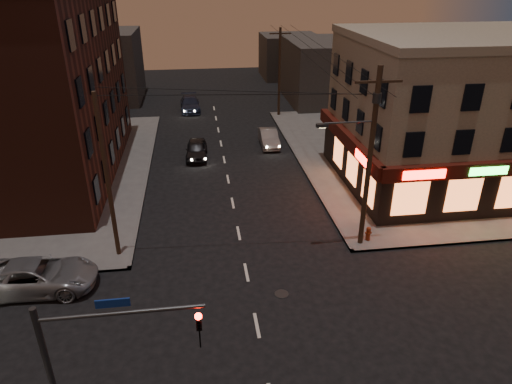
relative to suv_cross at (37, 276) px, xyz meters
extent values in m
plane|color=black|center=(10.30, -4.00, -0.79)|extent=(120.00, 120.00, 0.00)
cube|color=#514F4C|center=(28.30, 15.00, -0.71)|extent=(24.00, 28.00, 0.15)
cube|color=tan|center=(26.30, 9.50, 4.36)|extent=(15.00, 12.00, 10.00)
cube|color=tan|center=(26.30, 9.50, 9.61)|extent=(15.20, 12.20, 0.50)
cube|color=black|center=(26.30, 3.55, 1.06)|extent=(15.12, 0.25, 3.40)
cube|color=black|center=(18.85, 9.50, 1.06)|extent=(0.25, 12.12, 3.40)
cube|color=#3F100A|center=(26.30, 3.25, 2.86)|extent=(15.60, 0.50, 0.90)
cube|color=#3F100A|center=(18.55, 9.50, 2.86)|extent=(0.50, 12.60, 0.90)
cube|color=#FF140C|center=(21.00, 2.98, 2.86)|extent=(2.60, 0.06, 0.55)
cube|color=#26FF3F|center=(25.00, 2.98, 2.86)|extent=(2.40, 0.06, 0.50)
cube|color=#FF140C|center=(18.28, 5.70, 2.86)|extent=(0.06, 2.60, 0.55)
cube|color=orange|center=(25.70, 3.40, 1.16)|extent=(12.40, 0.08, 2.20)
cube|color=orange|center=(18.70, 8.50, 1.16)|extent=(0.08, 8.40, 2.20)
cube|color=#451F16|center=(-4.20, 15.00, 5.86)|extent=(12.00, 20.00, 13.00)
cube|color=#3F3D3A|center=(24.30, 34.00, 2.71)|extent=(10.00, 12.00, 7.00)
cube|color=#3F3D3A|center=(-2.70, 38.00, 3.21)|extent=(9.00, 10.00, 8.00)
cube|color=#3F3D3A|center=(22.30, 48.00, 2.21)|extent=(8.00, 8.00, 6.00)
cylinder|color=#382619|center=(17.10, 1.80, 4.36)|extent=(0.28, 0.28, 10.00)
cube|color=#382619|center=(17.10, 1.80, 8.56)|extent=(2.40, 0.12, 0.12)
cylinder|color=#333538|center=(17.10, 1.80, 7.76)|extent=(0.44, 0.44, 0.50)
cylinder|color=#333538|center=(15.80, 1.80, 6.56)|extent=(2.60, 0.10, 0.10)
cube|color=#333538|center=(14.40, 1.80, 6.46)|extent=(0.60, 0.25, 0.18)
cube|color=#FFD88C|center=(14.40, 1.80, 6.36)|extent=(0.35, 0.15, 0.04)
cylinder|color=#382619|center=(17.10, 28.00, 3.86)|extent=(0.26, 0.26, 9.00)
cylinder|color=#382619|center=(3.50, 2.50, 3.86)|extent=(0.24, 0.24, 9.00)
cylinder|color=#333538|center=(5.90, -9.60, 5.21)|extent=(4.40, 0.12, 0.12)
imported|color=black|center=(7.90, -9.60, 4.71)|extent=(0.16, 0.20, 1.00)
sphere|color=#FF0C05|center=(7.90, -9.72, 4.96)|extent=(0.20, 0.20, 0.20)
cube|color=navy|center=(5.70, -9.60, 5.56)|extent=(0.90, 0.05, 0.25)
imported|color=gray|center=(0.00, 0.00, 0.00)|extent=(5.77, 2.82, 1.58)
imported|color=black|center=(8.05, 16.81, -0.06)|extent=(1.95, 4.37, 1.46)
imported|color=gray|center=(14.54, 18.94, -0.07)|extent=(1.60, 4.39, 1.44)
imported|color=#1B2236|center=(7.61, 31.48, -0.03)|extent=(2.33, 5.29, 1.51)
cylinder|color=maroon|center=(17.62, 2.00, -0.30)|extent=(0.26, 0.26, 0.69)
sphere|color=maroon|center=(17.62, 2.00, 0.08)|extent=(0.27, 0.27, 0.27)
cylinder|color=maroon|center=(17.62, 2.00, -0.16)|extent=(0.37, 0.15, 0.14)
cylinder|color=maroon|center=(17.62, 2.00, -0.16)|extent=(0.15, 0.37, 0.14)
camera|label=1|loc=(8.15, -19.50, 13.40)|focal=32.00mm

